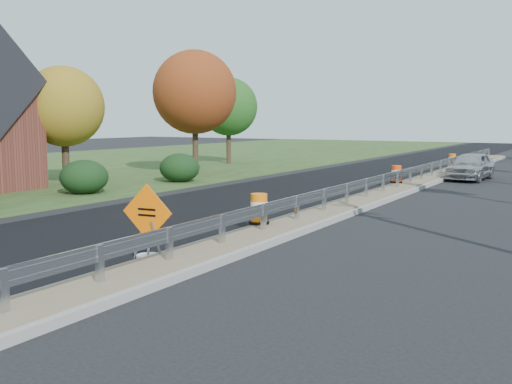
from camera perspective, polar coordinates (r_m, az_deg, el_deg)
The scene contains 15 objects.
ground at distance 19.29m, azimuth 6.81°, elevation -2.48°, with size 140.00×140.00×0.00m, color black.
grass_verge_near at distance 42.09m, azimuth -18.05°, elevation 2.46°, with size 30.00×120.00×0.03m, color #2B3F1B.
milled_overlay at distance 30.11m, azimuth 7.09°, elevation 1.00°, with size 7.20×120.00×0.01m, color black.
median at distance 26.69m, azimuth 13.96°, elevation 0.28°, with size 1.60×55.00×0.23m.
guardrail at distance 27.58m, azimuth 14.62°, elevation 1.76°, with size 0.10×46.15×0.72m.
hedge_mid at distance 26.09m, azimuth -16.81°, elevation 1.46°, with size 2.09×2.09×1.52m, color black.
hedge_north at distance 30.09m, azimuth -7.65°, elevation 2.43°, with size 2.09×2.09×1.52m, color black.
tree_near_yellow at distance 29.93m, azimuth -18.69°, elevation 8.08°, with size 3.96×3.96×5.88m.
tree_near_red at distance 34.41m, azimuth -6.15°, elevation 9.88°, with size 4.95×4.95×7.35m.
tree_near_back at distance 42.63m, azimuth -2.77°, elevation 8.51°, with size 4.29×4.29×6.37m.
caution_sign at distance 13.31m, azimuth -10.75°, elevation -4.92°, with size 1.29×0.54×1.80m.
barrel_median_near at distance 16.52m, azimuth 0.30°, elevation -1.75°, with size 0.60×0.60×0.88m.
barrel_median_mid at distance 28.26m, azimuth 13.86°, elevation 1.71°, with size 0.57×0.57×0.83m.
barrel_median_far at distance 39.68m, azimuth 19.02°, elevation 3.03°, with size 0.55×0.55×0.81m.
car_silver at distance 33.13m, azimuth 20.69°, elevation 2.46°, with size 1.79×4.46×1.52m, color #AFAEB3.
Camera 1 is at (7.85, -17.32, 3.22)m, focal length 40.00 mm.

